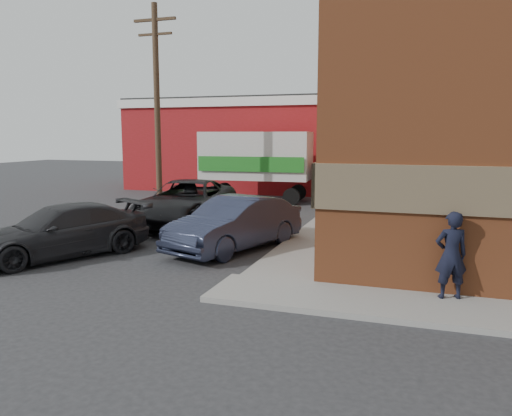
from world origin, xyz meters
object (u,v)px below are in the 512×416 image
Objects in this scene: warehouse at (265,144)px; sedan at (235,224)px; suv_b at (60,231)px; man at (451,255)px; suv_a at (187,203)px; box_truck at (269,162)px; utility_pole at (157,104)px.

warehouse reaches higher than sedan.
suv_b is at bearing -89.59° from warehouse.
man reaches higher than sedan.
warehouse reaches higher than suv_b.
warehouse is at bearing 86.28° from suv_a.
suv_b is (-4.35, -2.39, -0.06)m from sedan.
warehouse reaches higher than box_truck.
suv_a is at bearing 152.95° from sedan.
sedan is 4.68m from suv_a.
suv_b is (-1.09, -5.74, -0.12)m from suv_a.
warehouse is 11.27m from utility_pole.
utility_pole is 5.50m from suv_a.
utility_pole reaches higher than warehouse.
warehouse is 3.41× the size of sedan.
suv_a is (-3.26, 3.36, 0.06)m from sedan.
man is (10.35, -20.25, -1.80)m from warehouse.
sedan is (5.99, -6.11, -3.96)m from utility_pole.
sedan is at bearing -54.63° from suv_a.
suv_a reaches higher than suv_b.
suv_b is at bearing -109.56° from suv_a.
warehouse is 3.25× the size of suv_b.
utility_pole is 6.44m from box_truck.
man reaches higher than suv_a.
suv_b is at bearing -22.63° from man.
suv_b is at bearing -79.09° from utility_pole.
sedan is 4.96m from suv_b.
suv_a is at bearing -102.36° from box_truck.
warehouse reaches higher than suv_a.
sedan is at bearing -45.58° from utility_pole.
warehouse reaches higher than man.
suv_b is 13.18m from box_truck.
box_truck is (3.81, 4.44, -2.70)m from utility_pole.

